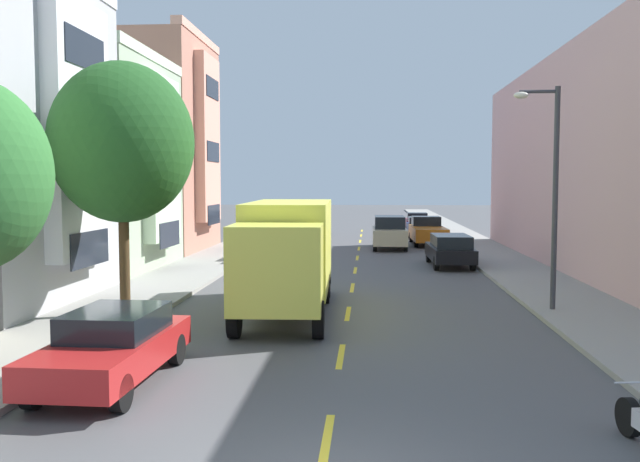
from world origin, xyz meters
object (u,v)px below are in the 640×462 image
Objects in this scene: street_tree_second at (122,143)px; parked_wagon_charcoal at (305,224)px; parked_wagon_black at (450,249)px; parked_sedan_red at (113,346)px; parked_pickup_orange at (428,231)px; parked_wagon_silver at (267,245)px; delivery_box_truck at (288,250)px; street_lamp at (550,181)px; parked_hatchback_burgundy at (417,222)px; parked_wagon_sky at (310,219)px; moving_champagne_sedan at (389,232)px; parked_sedan_navy at (420,226)px.

street_tree_second reaches higher than parked_wagon_charcoal.
parked_wagon_black is at bearing -65.69° from parked_wagon_charcoal.
parked_pickup_orange is (8.61, 30.41, 0.08)m from parked_sedan_red.
parked_wagon_silver is 9.04m from parked_wagon_black.
delivery_box_truck is 13.75m from parked_wagon_silver.
parked_wagon_charcoal is (-10.22, 30.40, -3.16)m from street_lamp.
delivery_box_truck reaches higher than parked_wagon_charcoal.
parked_sedan_red is at bearing -142.63° from street_lamp.
parked_wagon_black is (-0.04, -23.08, 0.05)m from parked_hatchback_burgundy.
street_tree_second is at bearing 108.23° from parked_sedan_red.
parked_wagon_silver is at bearing 90.44° from parked_sedan_red.
parked_pickup_orange is (8.66, -13.90, 0.02)m from parked_wagon_sky.
parked_wagon_sky is at bearing 89.73° from parked_wagon_silver.
parked_sedan_red is 28.17m from moving_champagne_sedan.
street_tree_second is 0.87× the size of delivery_box_truck.
delivery_box_truck is 1.76× the size of parked_wagon_sky.
parked_pickup_orange is 1.33× the size of parked_hatchback_burgundy.
parked_sedan_red is 21.00m from parked_wagon_black.
street_tree_second is 1.52× the size of parked_wagon_black.
delivery_box_truck reaches higher than parked_hatchback_burgundy.
street_tree_second is 1.58× the size of parked_sedan_red.
moving_champagne_sedan is (6.07, -10.75, 0.18)m from parked_wagon_charcoal.
parked_sedan_navy is at bearing 60.95° from parked_wagon_silver.
street_tree_second is at bearing -113.87° from parked_pickup_orange.
delivery_box_truck is at bearing -177.14° from street_lamp.
street_lamp is at bearing -78.09° from moving_champagne_sedan.
parked_pickup_orange is at bearing -90.65° from parked_hatchback_burgundy.
parked_pickup_orange is at bearing -58.06° from parked_wagon_sky.
street_lamp reaches higher than moving_champagne_sedan.
parked_hatchback_burgundy is (8.91, 21.29, -0.05)m from parked_wagon_silver.
parked_wagon_black is 21.00m from parked_wagon_charcoal.
parked_wagon_charcoal is at bearing 94.58° from delivery_box_truck.
street_tree_second is 12.49m from street_lamp.
moving_champagne_sedan is at bearing -104.96° from parked_sedan_navy.
delivery_box_truck is 23.76m from parked_pickup_orange.
parked_wagon_sky is at bearing 121.94° from parked_pickup_orange.
parked_sedan_navy is 0.96× the size of parked_wagon_charcoal.
parked_wagon_black is (0.09, -11.30, -0.02)m from parked_pickup_orange.
parked_pickup_orange reaches higher than parked_wagon_charcoal.
street_tree_second reaches higher than parked_pickup_orange.
street_lamp is at bearing -86.61° from parked_sedan_navy.
delivery_box_truck is 1.55× the size of parked_pickup_orange.
street_lamp is 13.33m from parked_sedan_red.
street_tree_second reaches higher than parked_hatchback_burgundy.
delivery_box_truck reaches higher than parked_pickup_orange.
parked_pickup_orange is 1.13× the size of parked_wagon_black.
parked_pickup_orange is (10.68, 24.13, -4.21)m from street_tree_second.
parked_pickup_orange is at bearing 75.14° from delivery_box_truck.
parked_hatchback_burgundy is at bearing 79.92° from moving_champagne_sedan.
parked_sedan_red is 38.25m from parked_wagon_charcoal.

